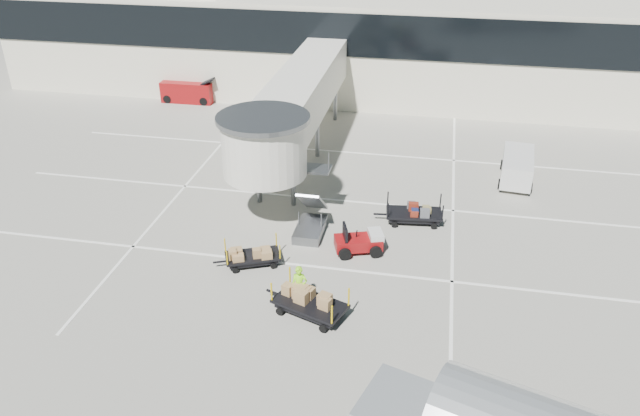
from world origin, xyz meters
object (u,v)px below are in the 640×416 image
Objects in this scene: minivan at (517,165)px; belt_loader at (189,91)px; box_cart_near at (306,301)px; box_cart_far at (252,255)px; baggage_tug at (360,242)px; suitcase_cart at (413,214)px; ground_worker at (299,286)px.

minivan is 1.00× the size of belt_loader.
minivan is (9.95, 15.40, 0.39)m from box_cart_near.
belt_loader is at bearing 95.12° from box_cart_far.
belt_loader is (-16.97, 20.24, 0.27)m from baggage_tug.
box_cart_near is at bearing -67.38° from box_cart_far.
belt_loader is at bearing 141.60° from box_cart_near.
baggage_tug is at bearing -0.64° from box_cart_far.
box_cart_near is (-1.59, -5.34, 0.05)m from baggage_tug.
box_cart_near is at bearing -59.44° from belt_loader.
belt_loader is (-19.41, 16.71, 0.32)m from suitcase_cart.
ground_worker reaches higher than minivan.
box_cart_near is 4.70m from box_cart_far.
suitcase_cart is 0.82× the size of minivan.
minivan is (13.32, 12.12, 0.51)m from box_cart_far.
minivan is at bearing 77.71° from box_cart_near.
box_cart_near is at bearing -120.77° from suitcase_cart.
ground_worker is at bearing -59.57° from belt_loader.
box_cart_near is 0.86× the size of minivan.
box_cart_far is at bearing 135.72° from ground_worker.
ground_worker is at bearing -130.99° from baggage_tug.
belt_loader is at bearing 164.15° from minivan.
box_cart_near is 2.00× the size of ground_worker.
belt_loader reaches higher than ground_worker.
box_cart_far is 0.71× the size of minivan.
box_cart_far is 0.71× the size of belt_loader.
baggage_tug is at bearing 65.64° from ground_worker.
belt_loader reaches higher than suitcase_cart.
box_cart_near is (-4.03, -8.87, 0.10)m from suitcase_cart.
suitcase_cart is 9.28m from box_cart_far.
suitcase_cart reaches higher than box_cart_far.
box_cart_far is 25.33m from belt_loader.
ground_worker is at bearing -124.44° from suitcase_cart.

